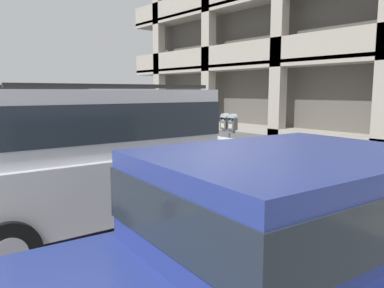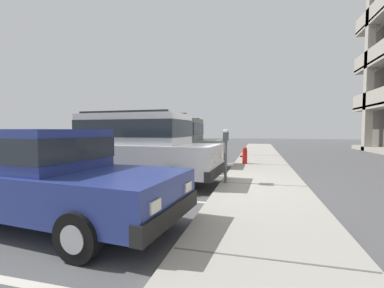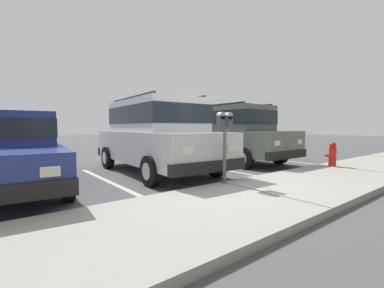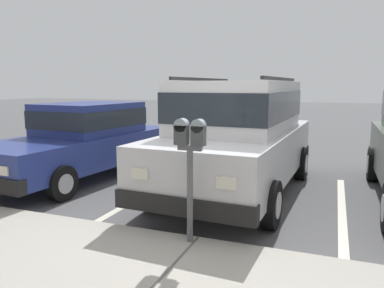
% 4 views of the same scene
% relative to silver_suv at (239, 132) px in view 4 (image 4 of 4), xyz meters
% --- Properties ---
extents(ground_plane, '(80.00, 80.00, 0.10)m').
position_rel_silver_suv_xyz_m(ground_plane, '(-0.12, 2.21, -1.14)').
color(ground_plane, '#565659').
extents(sidewalk, '(40.00, 2.20, 0.12)m').
position_rel_silver_suv_xyz_m(sidewalk, '(-0.12, 3.51, -1.03)').
color(sidewalk, '#ADA89E').
rests_on(sidewalk, ground_plane).
extents(parking_stall_lines, '(13.10, 4.80, 0.01)m').
position_rel_silver_suv_xyz_m(parking_stall_lines, '(1.50, 0.81, -1.08)').
color(parking_stall_lines, silver).
rests_on(parking_stall_lines, ground_plane).
extents(silver_suv, '(2.18, 4.87, 2.03)m').
position_rel_silver_suv_xyz_m(silver_suv, '(0.00, 0.00, 0.00)').
color(silver_suv, silver).
rests_on(silver_suv, ground_plane).
extents(dark_hatchback, '(2.15, 4.62, 1.54)m').
position_rel_silver_suv_xyz_m(dark_hatchback, '(3.29, 0.00, -0.27)').
color(dark_hatchback, navy).
rests_on(dark_hatchback, ground_plane).
extents(parking_meter_near, '(0.35, 0.12, 1.42)m').
position_rel_silver_suv_xyz_m(parking_meter_near, '(-0.07, 2.56, 0.09)').
color(parking_meter_near, '#595B60').
rests_on(parking_meter_near, sidewalk).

